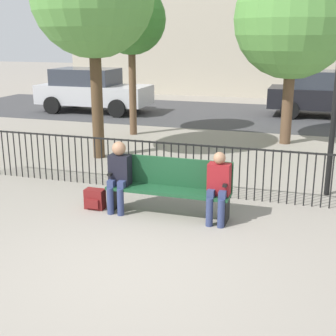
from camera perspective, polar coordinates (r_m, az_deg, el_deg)
name	(u,v)px	position (r m, az deg, el deg)	size (l,w,h in m)	color
ground_plane	(125,266)	(6.09, -5.31, -11.78)	(80.00, 80.00, 0.00)	gray
park_bench	(170,184)	(7.54, 0.19, -2.02)	(2.01, 0.45, 0.92)	#194728
seated_person_0	(119,172)	(7.65, -6.01, -0.54)	(0.34, 0.39, 1.18)	navy
seated_person_1	(218,184)	(7.18, 6.15, -1.98)	(0.34, 0.39, 1.13)	navy
backpack	(95,199)	(7.96, -8.92, -3.78)	(0.33, 0.23, 0.34)	maroon
fence_railing	(186,164)	(8.49, 2.22, 0.44)	(9.01, 0.03, 0.95)	black
tree_0	(293,20)	(12.75, 15.03, 17.07)	(3.00, 3.00, 4.71)	brown
tree_1	(131,20)	(13.59, -4.51, 17.50)	(1.93, 1.93, 4.21)	brown
street_surface	(253,116)	(17.31, 10.36, 6.29)	(24.00, 6.00, 0.01)	#3D3D3F
parked_car_0	(92,90)	(18.05, -9.26, 9.41)	(4.20, 1.94, 1.62)	#B7B7BC
parked_car_1	(328,93)	(17.59, 18.89, 8.61)	(4.20, 1.94, 1.62)	black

